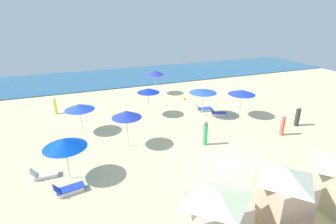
{
  "coord_description": "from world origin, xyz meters",
  "views": [
    {
      "loc": [
        -8.49,
        -11.69,
        8.83
      ],
      "look_at": [
        -1.06,
        7.34,
        0.91
      ],
      "focal_mm": 28.29,
      "sensor_mm": 36.0,
      "label": 1
    }
  ],
  "objects_px": {
    "umbrella_2": "(242,92)",
    "beachgoer_0": "(205,134)",
    "beachgoer_3": "(298,117)",
    "lounge_chair_0_0": "(43,174)",
    "beachgoer_2": "(283,125)",
    "umbrella_3": "(127,114)",
    "beachgoer_1": "(55,106)",
    "cabana_1": "(283,195)",
    "beach_ball_1": "(184,98)",
    "lounge_chair_0_1": "(68,189)",
    "umbrella_6": "(203,91)",
    "umbrella_5": "(79,107)",
    "umbrella_4": "(148,90)",
    "cooler_box_0": "(122,120)",
    "cabana_0": "(216,217)",
    "lounge_chair_6_0": "(204,108)",
    "umbrella_1": "(155,73)",
    "lounge_chair_6_1": "(218,113)",
    "umbrella_0": "(65,143)"
  },
  "relations": [
    {
      "from": "umbrella_4",
      "to": "beachgoer_1",
      "type": "bearing_deg",
      "value": 155.64
    },
    {
      "from": "cabana_1",
      "to": "beachgoer_0",
      "type": "xyz_separation_m",
      "value": [
        0.38,
        7.5,
        -0.56
      ]
    },
    {
      "from": "lounge_chair_0_1",
      "to": "umbrella_1",
      "type": "relative_size",
      "value": 0.59
    },
    {
      "from": "beachgoer_2",
      "to": "beachgoer_0",
      "type": "bearing_deg",
      "value": -45.79
    },
    {
      "from": "cabana_1",
      "to": "umbrella_6",
      "type": "bearing_deg",
      "value": 79.49
    },
    {
      "from": "lounge_chair_0_1",
      "to": "beachgoer_3",
      "type": "height_order",
      "value": "beachgoer_3"
    },
    {
      "from": "beachgoer_1",
      "to": "beachgoer_3",
      "type": "xyz_separation_m",
      "value": [
        18.26,
        -9.99,
        0.09
      ]
    },
    {
      "from": "umbrella_3",
      "to": "cooler_box_0",
      "type": "relative_size",
      "value": 5.73
    },
    {
      "from": "cabana_1",
      "to": "umbrella_6",
      "type": "distance_m",
      "value": 12.6
    },
    {
      "from": "lounge_chair_0_0",
      "to": "lounge_chair_6_1",
      "type": "relative_size",
      "value": 0.95
    },
    {
      "from": "cabana_1",
      "to": "lounge_chair_0_1",
      "type": "height_order",
      "value": "cabana_1"
    },
    {
      "from": "cabana_1",
      "to": "beach_ball_1",
      "type": "distance_m",
      "value": 17.37
    },
    {
      "from": "umbrella_1",
      "to": "umbrella_3",
      "type": "distance_m",
      "value": 12.22
    },
    {
      "from": "cabana_0",
      "to": "umbrella_1",
      "type": "relative_size",
      "value": 0.94
    },
    {
      "from": "umbrella_3",
      "to": "umbrella_4",
      "type": "distance_m",
      "value": 5.77
    },
    {
      "from": "beachgoer_1",
      "to": "cooler_box_0",
      "type": "bearing_deg",
      "value": -12.88
    },
    {
      "from": "umbrella_4",
      "to": "lounge_chair_6_0",
      "type": "bearing_deg",
      "value": -9.03
    },
    {
      "from": "lounge_chair_0_0",
      "to": "umbrella_1",
      "type": "height_order",
      "value": "umbrella_1"
    },
    {
      "from": "cabana_0",
      "to": "beach_ball_1",
      "type": "distance_m",
      "value": 18.26
    },
    {
      "from": "umbrella_2",
      "to": "beachgoer_0",
      "type": "bearing_deg",
      "value": -146.83
    },
    {
      "from": "umbrella_2",
      "to": "lounge_chair_0_1",
      "type": "bearing_deg",
      "value": -158.76
    },
    {
      "from": "beachgoer_0",
      "to": "beachgoer_1",
      "type": "height_order",
      "value": "beachgoer_0"
    },
    {
      "from": "umbrella_0",
      "to": "umbrella_2",
      "type": "bearing_deg",
      "value": 16.59
    },
    {
      "from": "umbrella_4",
      "to": "lounge_chair_6_0",
      "type": "relative_size",
      "value": 1.65
    },
    {
      "from": "umbrella_0",
      "to": "lounge_chair_0_0",
      "type": "relative_size",
      "value": 1.72
    },
    {
      "from": "lounge_chair_6_0",
      "to": "cooler_box_0",
      "type": "height_order",
      "value": "lounge_chair_6_0"
    },
    {
      "from": "umbrella_2",
      "to": "beachgoer_3",
      "type": "xyz_separation_m",
      "value": [
        3.13,
        -3.35,
        -1.46
      ]
    },
    {
      "from": "umbrella_1",
      "to": "beachgoer_1",
      "type": "bearing_deg",
      "value": -166.93
    },
    {
      "from": "cabana_1",
      "to": "beachgoer_3",
      "type": "xyz_separation_m",
      "value": [
        8.91,
        7.68,
        -0.6
      ]
    },
    {
      "from": "cabana_0",
      "to": "beach_ball_1",
      "type": "height_order",
      "value": "cabana_0"
    },
    {
      "from": "umbrella_6",
      "to": "umbrella_5",
      "type": "bearing_deg",
      "value": 177.5
    },
    {
      "from": "umbrella_2",
      "to": "lounge_chair_6_0",
      "type": "relative_size",
      "value": 1.6
    },
    {
      "from": "umbrella_0",
      "to": "lounge_chair_0_1",
      "type": "xyz_separation_m",
      "value": [
        -0.1,
        -1.34,
        -1.97
      ]
    },
    {
      "from": "umbrella_4",
      "to": "umbrella_6",
      "type": "relative_size",
      "value": 0.99
    },
    {
      "from": "cabana_0",
      "to": "beachgoer_1",
      "type": "height_order",
      "value": "cabana_0"
    },
    {
      "from": "cooler_box_0",
      "to": "beachgoer_2",
      "type": "bearing_deg",
      "value": -127.19
    },
    {
      "from": "umbrella_2",
      "to": "beach_ball_1",
      "type": "height_order",
      "value": "umbrella_2"
    },
    {
      "from": "lounge_chair_0_1",
      "to": "beachgoer_0",
      "type": "xyz_separation_m",
      "value": [
        9.06,
        2.09,
        0.57
      ]
    },
    {
      "from": "umbrella_4",
      "to": "lounge_chair_6_1",
      "type": "relative_size",
      "value": 1.66
    },
    {
      "from": "cabana_0",
      "to": "umbrella_0",
      "type": "xyz_separation_m",
      "value": [
        -5.27,
        6.76,
        0.93
      ]
    },
    {
      "from": "umbrella_4",
      "to": "beachgoer_3",
      "type": "relative_size",
      "value": 1.51
    },
    {
      "from": "beachgoer_0",
      "to": "beachgoer_1",
      "type": "relative_size",
      "value": 1.17
    },
    {
      "from": "umbrella_3",
      "to": "umbrella_2",
      "type": "bearing_deg",
      "value": 9.61
    },
    {
      "from": "umbrella_5",
      "to": "beachgoer_2",
      "type": "xyz_separation_m",
      "value": [
        13.92,
        -5.94,
        -1.3
      ]
    },
    {
      "from": "cabana_1",
      "to": "umbrella_6",
      "type": "xyz_separation_m",
      "value": [
        2.71,
        12.27,
        0.97
      ]
    },
    {
      "from": "beachgoer_3",
      "to": "lounge_chair_0_0",
      "type": "bearing_deg",
      "value": 94.08
    },
    {
      "from": "umbrella_2",
      "to": "beachgoer_2",
      "type": "height_order",
      "value": "umbrella_2"
    },
    {
      "from": "lounge_chair_0_1",
      "to": "beachgoer_3",
      "type": "distance_m",
      "value": 17.74
    },
    {
      "from": "umbrella_4",
      "to": "umbrella_6",
      "type": "height_order",
      "value": "umbrella_6"
    },
    {
      "from": "lounge_chair_0_0",
      "to": "cooler_box_0",
      "type": "xyz_separation_m",
      "value": [
        5.74,
        6.18,
        -0.02
      ]
    }
  ]
}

